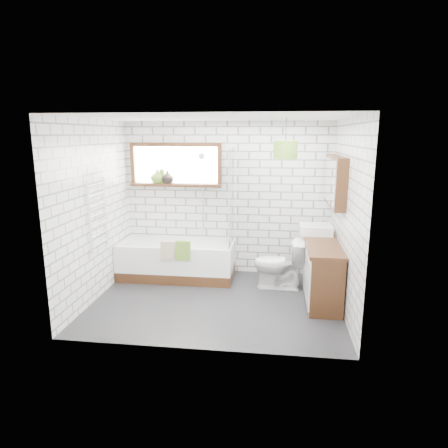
# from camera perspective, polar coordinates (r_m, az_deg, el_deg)

# --- Properties ---
(floor) EXTENTS (3.40, 2.60, 0.01)m
(floor) POSITION_cam_1_polar(r_m,az_deg,el_deg) (5.72, -1.17, -10.99)
(floor) COLOR black
(floor) RESTS_ON ground
(ceiling) EXTENTS (3.40, 2.60, 0.01)m
(ceiling) POSITION_cam_1_polar(r_m,az_deg,el_deg) (5.24, -1.30, 15.01)
(ceiling) COLOR white
(ceiling) RESTS_ON ground
(wall_back) EXTENTS (3.40, 0.01, 2.50)m
(wall_back) POSITION_cam_1_polar(r_m,az_deg,el_deg) (6.61, 0.45, 3.63)
(wall_back) COLOR white
(wall_back) RESTS_ON ground
(wall_front) EXTENTS (3.40, 0.01, 2.50)m
(wall_front) POSITION_cam_1_polar(r_m,az_deg,el_deg) (4.09, -3.96, -2.12)
(wall_front) COLOR white
(wall_front) RESTS_ON ground
(wall_left) EXTENTS (0.01, 2.60, 2.50)m
(wall_left) POSITION_cam_1_polar(r_m,az_deg,el_deg) (5.84, -18.02, 1.78)
(wall_left) COLOR white
(wall_left) RESTS_ON ground
(wall_right) EXTENTS (0.01, 2.60, 2.50)m
(wall_right) POSITION_cam_1_polar(r_m,az_deg,el_deg) (5.36, 17.09, 0.92)
(wall_right) COLOR white
(wall_right) RESTS_ON ground
(window) EXTENTS (1.52, 0.16, 0.68)m
(window) POSITION_cam_1_polar(r_m,az_deg,el_deg) (6.66, -6.94, 8.37)
(window) COLOR #331B0E
(window) RESTS_ON wall_back
(towel_radiator) EXTENTS (0.06, 0.52, 1.00)m
(towel_radiator) POSITION_cam_1_polar(r_m,az_deg,el_deg) (5.83, -17.58, 1.30)
(towel_radiator) COLOR white
(towel_radiator) RESTS_ON wall_left
(mirror_cabinet) EXTENTS (0.16, 1.20, 0.70)m
(mirror_cabinet) POSITION_cam_1_polar(r_m,az_deg,el_deg) (5.87, 15.57, 5.95)
(mirror_cabinet) COLOR #331B0E
(mirror_cabinet) RESTS_ON wall_right
(shower_riser) EXTENTS (0.02, 0.02, 1.30)m
(shower_riser) POSITION_cam_1_polar(r_m,az_deg,el_deg) (6.62, -3.04, 4.49)
(shower_riser) COLOR silver
(shower_riser) RESTS_ON wall_back
(bathtub) EXTENTS (1.84, 0.81, 0.59)m
(bathtub) POSITION_cam_1_polar(r_m,az_deg,el_deg) (6.58, -6.71, -5.05)
(bathtub) COLOR white
(bathtub) RESTS_ON floor
(shower_screen) EXTENTS (0.02, 0.72, 1.50)m
(shower_screen) POSITION_cam_1_polar(r_m,az_deg,el_deg) (6.18, 1.16, 3.87)
(shower_screen) COLOR white
(shower_screen) RESTS_ON bathtub
(towel_green) EXTENTS (0.22, 0.06, 0.30)m
(towel_green) POSITION_cam_1_polar(r_m,az_deg,el_deg) (6.08, -5.85, -3.80)
(towel_green) COLOR olive
(towel_green) RESTS_ON bathtub
(towel_beige) EXTENTS (0.21, 0.05, 0.28)m
(towel_beige) POSITION_cam_1_polar(r_m,az_deg,el_deg) (6.14, -8.03, -3.70)
(towel_beige) COLOR tan
(towel_beige) RESTS_ON bathtub
(vanity) EXTENTS (0.46, 1.43, 0.82)m
(vanity) POSITION_cam_1_polar(r_m,az_deg,el_deg) (5.85, 13.77, -6.48)
(vanity) COLOR #331B0E
(vanity) RESTS_ON floor
(basin) EXTENTS (0.47, 0.41, 0.14)m
(basin) POSITION_cam_1_polar(r_m,az_deg,el_deg) (6.19, 12.96, -0.77)
(basin) COLOR white
(basin) RESTS_ON vanity
(tap) EXTENTS (0.03, 0.03, 0.15)m
(tap) POSITION_cam_1_polar(r_m,az_deg,el_deg) (6.19, 14.46, -0.31)
(tap) COLOR silver
(tap) RESTS_ON vanity
(toilet) EXTENTS (0.45, 0.76, 0.76)m
(toilet) POSITION_cam_1_polar(r_m,az_deg,el_deg) (6.11, 7.84, -5.68)
(toilet) COLOR white
(toilet) RESTS_ON floor
(vase_olive) EXTENTS (0.28, 0.28, 0.24)m
(vase_olive) POSITION_cam_1_polar(r_m,az_deg,el_deg) (6.73, -9.48, 6.60)
(vase_olive) COLOR olive
(vase_olive) RESTS_ON window
(vase_dark) EXTENTS (0.25, 0.25, 0.21)m
(vase_dark) POSITION_cam_1_polar(r_m,az_deg,el_deg) (6.69, -8.06, 6.49)
(vase_dark) COLOR black
(vase_dark) RESTS_ON window
(bottle) EXTENTS (0.08, 0.08, 0.23)m
(bottle) POSITION_cam_1_polar(r_m,az_deg,el_deg) (6.71, -8.86, 6.59)
(bottle) COLOR olive
(bottle) RESTS_ON window
(pendant) EXTENTS (0.31, 0.31, 0.23)m
(pendant) POSITION_cam_1_polar(r_m,az_deg,el_deg) (5.29, 8.76, 10.46)
(pendant) COLOR olive
(pendant) RESTS_ON ceiling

